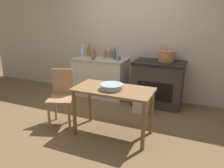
# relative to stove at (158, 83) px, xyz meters

# --- Properties ---
(ground_plane) EXTENTS (14.00, 14.00, 0.00)m
(ground_plane) POSITION_rel_stove_xyz_m (-0.71, -1.24, -0.45)
(ground_plane) COLOR brown
(wall_back) EXTENTS (8.00, 0.07, 2.55)m
(wall_back) POSITION_rel_stove_xyz_m (-0.71, 0.34, 0.82)
(wall_back) COLOR beige
(wall_back) RESTS_ON ground_plane
(counter_cabinet) EXTENTS (1.20, 0.61, 0.86)m
(counter_cabinet) POSITION_rel_stove_xyz_m (-1.31, 0.02, -0.02)
(counter_cabinet) COLOR beige
(counter_cabinet) RESTS_ON ground_plane
(stove) EXTENTS (0.99, 0.65, 0.90)m
(stove) POSITION_rel_stove_xyz_m (0.00, 0.00, 0.00)
(stove) COLOR #38332D
(stove) RESTS_ON ground_plane
(work_table) EXTENTS (1.17, 0.59, 0.75)m
(work_table) POSITION_rel_stove_xyz_m (-0.38, -1.44, 0.18)
(work_table) COLOR olive
(work_table) RESTS_ON ground_plane
(chair) EXTENTS (0.51, 0.51, 0.92)m
(chair) POSITION_rel_stove_xyz_m (-1.31, -1.43, 0.05)
(chair) COLOR #A87F56
(chair) RESTS_ON ground_plane
(flour_sack) EXTENTS (0.29, 0.20, 0.39)m
(flour_sack) POSITION_rel_stove_xyz_m (-0.19, -0.52, -0.26)
(flour_sack) COLOR beige
(flour_sack) RESTS_ON ground_plane
(stock_pot) EXTENTS (0.33, 0.33, 0.24)m
(stock_pot) POSITION_rel_stove_xyz_m (0.11, 0.08, 0.56)
(stock_pot) COLOR #B77A47
(stock_pot) RESTS_ON stove
(mixing_bowl_large) EXTENTS (0.34, 0.34, 0.08)m
(mixing_bowl_large) POSITION_rel_stove_xyz_m (-0.39, -1.48, 0.34)
(mixing_bowl_large) COLOR #93A8B2
(mixing_bowl_large) RESTS_ON work_table
(bottle_far_left) EXTENTS (0.07, 0.07, 0.25)m
(bottle_far_left) POSITION_rel_stove_xyz_m (-0.98, 0.06, 0.51)
(bottle_far_left) COLOR #3D5675
(bottle_far_left) RESTS_ON counter_cabinet
(bottle_left) EXTENTS (0.07, 0.07, 0.30)m
(bottle_left) POSITION_rel_stove_xyz_m (-1.65, 0.13, 0.52)
(bottle_left) COLOR olive
(bottle_left) RESTS_ON counter_cabinet
(bottle_mid_left) EXTENTS (0.08, 0.08, 0.28)m
(bottle_mid_left) POSITION_rel_stove_xyz_m (-1.78, 0.06, 0.52)
(bottle_mid_left) COLOR silver
(bottle_mid_left) RESTS_ON counter_cabinet
(bottle_center_left) EXTENTS (0.08, 0.08, 0.18)m
(bottle_center_left) POSITION_rel_stove_xyz_m (-1.25, 0.17, 0.48)
(bottle_center_left) COLOR olive
(bottle_center_left) RESTS_ON counter_cabinet
(bottle_center) EXTENTS (0.08, 0.08, 0.19)m
(bottle_center) POSITION_rel_stove_xyz_m (-1.52, 0.15, 0.48)
(bottle_center) COLOR olive
(bottle_center) RESTS_ON counter_cabinet
(bottle_center_right) EXTENTS (0.08, 0.08, 0.20)m
(bottle_center_right) POSITION_rel_stove_xyz_m (-1.12, 0.20, 0.49)
(bottle_center_right) COLOR olive
(bottle_center_right) RESTS_ON counter_cabinet
(cup_mid_right) EXTENTS (0.08, 0.08, 0.08)m
(cup_mid_right) POSITION_rel_stove_xyz_m (-1.38, -0.16, 0.45)
(cup_mid_right) COLOR #B74C42
(cup_mid_right) RESTS_ON counter_cabinet
(cup_right) EXTENTS (0.07, 0.07, 0.09)m
(cup_right) POSITION_rel_stove_xyz_m (-0.85, -0.01, 0.45)
(cup_right) COLOR #4C6B99
(cup_right) RESTS_ON counter_cabinet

